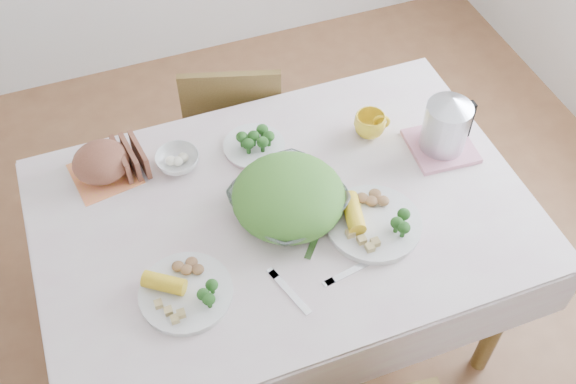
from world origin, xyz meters
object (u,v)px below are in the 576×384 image
object	(u,v)px
dinner_plate_left	(186,293)
chair_far	(235,119)
dinner_plate_right	(373,224)
electric_kettle	(447,122)
salad_bowl	(288,202)
yellow_mug	(370,125)
dining_table	(285,278)

from	to	relation	value
dinner_plate_left	chair_far	bearing A→B (deg)	65.85
dinner_plate_right	electric_kettle	world-z (taller)	electric_kettle
dinner_plate_left	dinner_plate_right	bearing A→B (deg)	3.44
chair_far	salad_bowl	xyz separation A→B (m)	(-0.04, -0.74, 0.34)
salad_bowl	dinner_plate_right	distance (m)	0.26
electric_kettle	yellow_mug	bearing A→B (deg)	125.36
dinner_plate_right	yellow_mug	xyz separation A→B (m)	(0.15, 0.36, 0.03)
dinner_plate_left	yellow_mug	distance (m)	0.84
salad_bowl	dinner_plate_right	bearing A→B (deg)	-34.22
salad_bowl	yellow_mug	distance (m)	0.43
salad_bowl	dinner_plate_left	size ratio (longest dim) A/B	1.23
dining_table	dinner_plate_right	bearing A→B (deg)	-33.12
dining_table	yellow_mug	bearing A→B (deg)	28.78
dinner_plate_left	dinner_plate_right	distance (m)	0.59
chair_far	yellow_mug	distance (m)	0.71
salad_bowl	chair_far	bearing A→B (deg)	86.76
yellow_mug	electric_kettle	distance (m)	0.26
chair_far	dinner_plate_left	world-z (taller)	chair_far
dining_table	dinner_plate_left	distance (m)	0.57
dining_table	electric_kettle	world-z (taller)	electric_kettle
yellow_mug	chair_far	bearing A→B (deg)	121.83
chair_far	yellow_mug	world-z (taller)	chair_far
chair_far	electric_kettle	bearing A→B (deg)	144.75
dining_table	chair_far	world-z (taller)	chair_far
dinner_plate_right	chair_far	bearing A→B (deg)	101.21
dinner_plate_left	dinner_plate_right	world-z (taller)	dinner_plate_right
dinner_plate_right	salad_bowl	bearing A→B (deg)	145.78
dining_table	chair_far	xyz separation A→B (m)	(0.05, 0.74, 0.09)
chair_far	yellow_mug	xyz separation A→B (m)	(0.33, -0.53, 0.34)
chair_far	dinner_plate_right	world-z (taller)	chair_far
chair_far	dinner_plate_right	size ratio (longest dim) A/B	2.93
dinner_plate_left	electric_kettle	distance (m)	0.98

